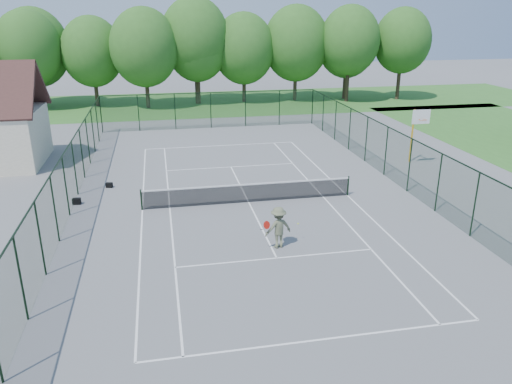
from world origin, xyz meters
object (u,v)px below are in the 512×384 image
basketball_goal (417,125)px  sports_bag_a (77,201)px  tennis_net (249,192)px  tennis_player (278,227)px

basketball_goal → sports_bag_a: size_ratio=8.90×
tennis_net → basketball_goal: bearing=22.1°
tennis_net → tennis_player: size_ratio=5.93×
basketball_goal → sports_bag_a: basketball_goal is taller
tennis_net → basketball_goal: (11.89, 4.84, 1.99)m
tennis_net → sports_bag_a: size_ratio=27.02×
basketball_goal → sports_bag_a: (-20.74, -3.37, -2.40)m
tennis_player → basketball_goal: bearing=41.5°
sports_bag_a → tennis_player: bearing=-30.9°
sports_bag_a → tennis_player: size_ratio=0.22×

